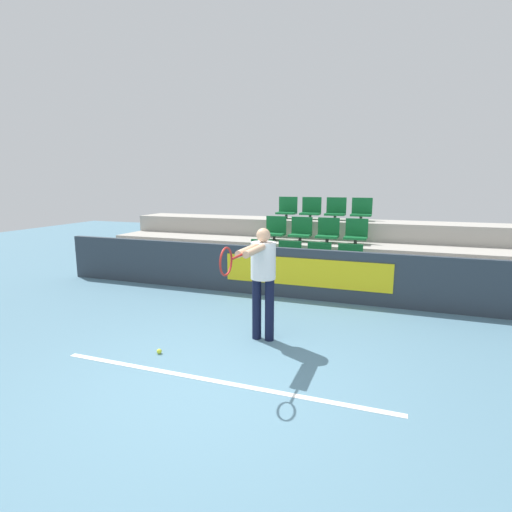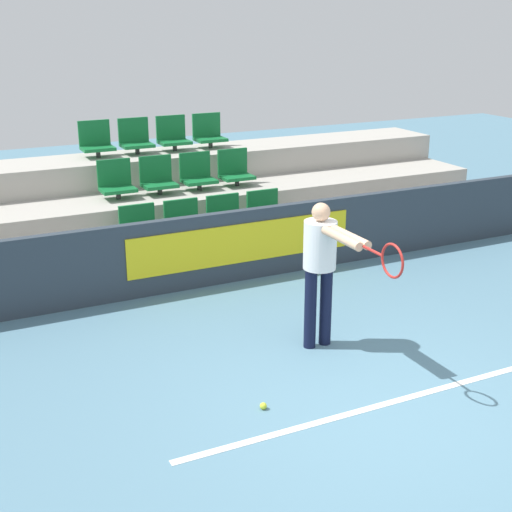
{
  "view_description": "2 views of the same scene",
  "coord_description": "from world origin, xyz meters",
  "px_view_note": "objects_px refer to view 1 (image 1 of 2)",
  "views": [
    {
      "loc": [
        1.86,
        -3.69,
        2.21
      ],
      "look_at": [
        -0.24,
        2.12,
        1.07
      ],
      "focal_mm": 28.0,
      "sensor_mm": 36.0,
      "label": 1
    },
    {
      "loc": [
        -3.56,
        -4.61,
        3.45
      ],
      "look_at": [
        -0.28,
        2.14,
        0.87
      ],
      "focal_mm": 50.0,
      "sensor_mm": 36.0,
      "label": 2
    }
  ],
  "objects_px": {
    "stadium_chair_6": "(328,232)",
    "stadium_chair_8": "(287,209)",
    "stadium_chair_5": "(301,231)",
    "stadium_chair_7": "(356,233)",
    "stadium_chair_3": "(349,261)",
    "stadium_chair_4": "(275,230)",
    "stadium_chair_0": "(260,255)",
    "stadium_chair_10": "(336,210)",
    "tennis_ball": "(159,351)",
    "tennis_player": "(261,272)",
    "stadium_chair_1": "(289,257)",
    "stadium_chair_9": "(311,210)",
    "stadium_chair_2": "(318,259)",
    "stadium_chair_11": "(361,211)"
  },
  "relations": [
    {
      "from": "stadium_chair_6",
      "to": "stadium_chair_8",
      "type": "bearing_deg",
      "value": 140.04
    },
    {
      "from": "stadium_chair_5",
      "to": "stadium_chair_7",
      "type": "bearing_deg",
      "value": 0.0
    },
    {
      "from": "stadium_chair_3",
      "to": "stadium_chair_4",
      "type": "bearing_deg",
      "value": 150.82
    },
    {
      "from": "stadium_chair_0",
      "to": "stadium_chair_10",
      "type": "distance_m",
      "value": 2.62
    },
    {
      "from": "stadium_chair_10",
      "to": "tennis_ball",
      "type": "bearing_deg",
      "value": -102.43
    },
    {
      "from": "stadium_chair_3",
      "to": "tennis_player",
      "type": "xyz_separation_m",
      "value": [
        -0.84,
        -3.01,
        0.35
      ]
    },
    {
      "from": "stadium_chair_5",
      "to": "tennis_ball",
      "type": "relative_size",
      "value": 8.45
    },
    {
      "from": "stadium_chair_3",
      "to": "stadium_chair_8",
      "type": "relative_size",
      "value": 1.0
    },
    {
      "from": "stadium_chair_5",
      "to": "stadium_chair_8",
      "type": "height_order",
      "value": "stadium_chair_8"
    },
    {
      "from": "stadium_chair_0",
      "to": "stadium_chair_8",
      "type": "xyz_separation_m",
      "value": [
        0.0,
        2.12,
        0.85
      ]
    },
    {
      "from": "stadium_chair_6",
      "to": "stadium_chair_10",
      "type": "relative_size",
      "value": 1.0
    },
    {
      "from": "tennis_player",
      "to": "tennis_ball",
      "type": "height_order",
      "value": "tennis_player"
    },
    {
      "from": "stadium_chair_1",
      "to": "stadium_chair_5",
      "type": "distance_m",
      "value": 1.14
    },
    {
      "from": "stadium_chair_10",
      "to": "stadium_chair_9",
      "type": "bearing_deg",
      "value": 180.0
    },
    {
      "from": "stadium_chair_4",
      "to": "stadium_chair_1",
      "type": "bearing_deg",
      "value": -59.17
    },
    {
      "from": "stadium_chair_3",
      "to": "tennis_ball",
      "type": "distance_m",
      "value": 4.38
    },
    {
      "from": "stadium_chair_2",
      "to": "stadium_chair_5",
      "type": "relative_size",
      "value": 1.0
    },
    {
      "from": "stadium_chair_2",
      "to": "stadium_chair_11",
      "type": "bearing_deg",
      "value": 73.38
    },
    {
      "from": "stadium_chair_4",
      "to": "stadium_chair_9",
      "type": "bearing_deg",
      "value": 59.17
    },
    {
      "from": "stadium_chair_0",
      "to": "stadium_chair_5",
      "type": "relative_size",
      "value": 1.0
    },
    {
      "from": "stadium_chair_0",
      "to": "stadium_chair_6",
      "type": "height_order",
      "value": "stadium_chair_6"
    },
    {
      "from": "tennis_ball",
      "to": "stadium_chair_1",
      "type": "bearing_deg",
      "value": 79.92
    },
    {
      "from": "stadium_chair_4",
      "to": "stadium_chair_11",
      "type": "distance_m",
      "value": 2.22
    },
    {
      "from": "stadium_chair_4",
      "to": "stadium_chair_6",
      "type": "height_order",
      "value": "same"
    },
    {
      "from": "stadium_chair_5",
      "to": "stadium_chair_7",
      "type": "xyz_separation_m",
      "value": [
        1.27,
        0.0,
        0.0
      ]
    },
    {
      "from": "tennis_ball",
      "to": "stadium_chair_2",
      "type": "bearing_deg",
      "value": 71.15
    },
    {
      "from": "stadium_chair_7",
      "to": "stadium_chair_10",
      "type": "distance_m",
      "value": 1.31
    },
    {
      "from": "stadium_chair_6",
      "to": "stadium_chair_7",
      "type": "relative_size",
      "value": 1.0
    },
    {
      "from": "stadium_chair_7",
      "to": "stadium_chair_1",
      "type": "bearing_deg",
      "value": -140.04
    },
    {
      "from": "stadium_chair_9",
      "to": "tennis_player",
      "type": "height_order",
      "value": "stadium_chair_9"
    },
    {
      "from": "stadium_chair_6",
      "to": "stadium_chair_7",
      "type": "height_order",
      "value": "same"
    },
    {
      "from": "stadium_chair_9",
      "to": "stadium_chair_0",
      "type": "bearing_deg",
      "value": -106.62
    },
    {
      "from": "stadium_chair_5",
      "to": "stadium_chair_8",
      "type": "bearing_deg",
      "value": 120.83
    },
    {
      "from": "stadium_chair_1",
      "to": "stadium_chair_3",
      "type": "bearing_deg",
      "value": 0.0
    },
    {
      "from": "stadium_chair_5",
      "to": "stadium_chair_11",
      "type": "height_order",
      "value": "stadium_chair_11"
    },
    {
      "from": "stadium_chair_2",
      "to": "stadium_chair_7",
      "type": "distance_m",
      "value": 1.31
    },
    {
      "from": "stadium_chair_0",
      "to": "stadium_chair_3",
      "type": "bearing_deg",
      "value": 0.0
    },
    {
      "from": "stadium_chair_6",
      "to": "stadium_chair_2",
      "type": "bearing_deg",
      "value": -90.0
    },
    {
      "from": "stadium_chair_4",
      "to": "stadium_chair_11",
      "type": "height_order",
      "value": "stadium_chair_11"
    },
    {
      "from": "stadium_chair_11",
      "to": "stadium_chair_5",
      "type": "bearing_deg",
      "value": -140.04
    },
    {
      "from": "stadium_chair_1",
      "to": "stadium_chair_5",
      "type": "relative_size",
      "value": 1.0
    },
    {
      "from": "stadium_chair_1",
      "to": "tennis_player",
      "type": "height_order",
      "value": "tennis_player"
    },
    {
      "from": "tennis_ball",
      "to": "stadium_chair_0",
      "type": "bearing_deg",
      "value": 89.2
    },
    {
      "from": "stadium_chair_1",
      "to": "stadium_chair_4",
      "type": "relative_size",
      "value": 1.0
    },
    {
      "from": "stadium_chair_8",
      "to": "tennis_player",
      "type": "height_order",
      "value": "stadium_chair_8"
    },
    {
      "from": "stadium_chair_9",
      "to": "stadium_chair_3",
      "type": "bearing_deg",
      "value": -59.17
    },
    {
      "from": "stadium_chair_5",
      "to": "stadium_chair_6",
      "type": "bearing_deg",
      "value": 0.0
    },
    {
      "from": "stadium_chair_3",
      "to": "stadium_chair_5",
      "type": "relative_size",
      "value": 1.0
    },
    {
      "from": "tennis_player",
      "to": "tennis_ball",
      "type": "xyz_separation_m",
      "value": [
        -1.12,
        -0.86,
        -0.97
      ]
    },
    {
      "from": "stadium_chair_3",
      "to": "stadium_chair_11",
      "type": "xyz_separation_m",
      "value": [
        0.0,
        2.12,
        0.85
      ]
    }
  ]
}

